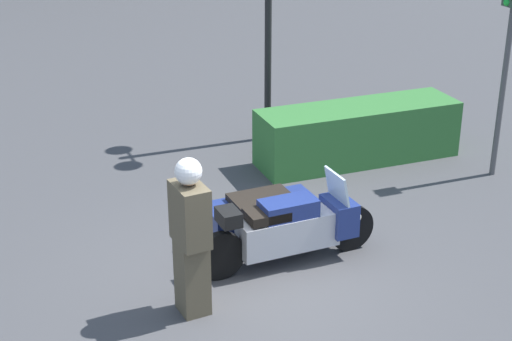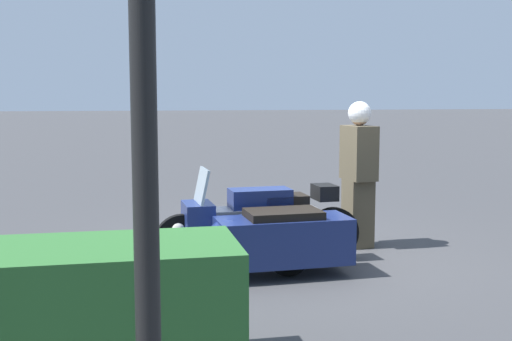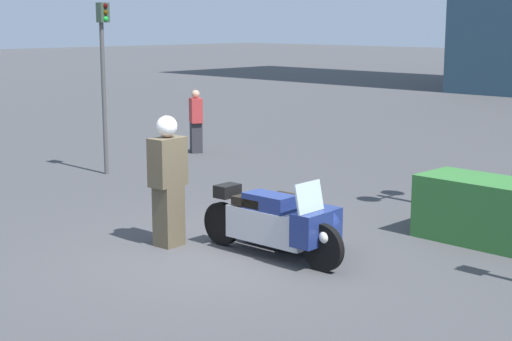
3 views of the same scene
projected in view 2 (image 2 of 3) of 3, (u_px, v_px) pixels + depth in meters
ground_plane at (302, 254)px, 7.99m from camera, size 160.00×160.00×0.00m
police_motorcycle at (264, 231)px, 7.18m from camera, size 2.46×1.13×1.15m
officer_rider at (359, 171)px, 8.29m from camera, size 0.36×0.54×1.89m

